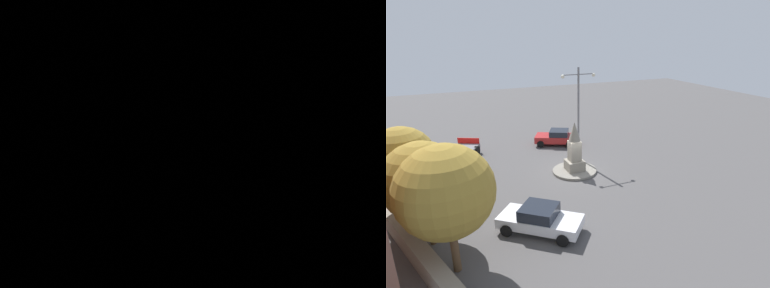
# 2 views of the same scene
# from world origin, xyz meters

# --- Properties ---
(ground_plane) EXTENTS (80.00, 80.00, 0.00)m
(ground_plane) POSITION_xyz_m (0.00, 0.00, 0.00)
(ground_plane) COLOR #4F4C4C
(traffic_island) EXTENTS (3.33, 3.33, 0.18)m
(traffic_island) POSITION_xyz_m (0.00, 0.00, 0.09)
(traffic_island) COLOR gray
(traffic_island) RESTS_ON ground
(monument) EXTENTS (1.28, 1.28, 3.72)m
(monument) POSITION_xyz_m (0.00, 0.00, 1.81)
(monument) COLOR gray
(monument) RESTS_ON traffic_island
(streetlamp) EXTENTS (2.81, 0.28, 7.57)m
(streetlamp) POSITION_xyz_m (-1.16, -1.95, 4.54)
(streetlamp) COLOR slate
(streetlamp) RESTS_ON ground
(car_white_parked_left) EXTENTS (4.54, 4.16, 1.47)m
(car_white_parked_left) POSITION_xyz_m (4.62, 6.35, 0.74)
(car_white_parked_left) COLOR silver
(car_white_parked_left) RESTS_ON ground
(car_red_waiting) EXTENTS (4.20, 3.30, 1.43)m
(car_red_waiting) POSITION_xyz_m (-0.87, -6.42, 0.74)
(car_red_waiting) COLOR #B22323
(car_red_waiting) RESTS_ON ground
(truck_grey_near_island) EXTENTS (4.61, 6.48, 2.06)m
(truck_grey_near_island) POSITION_xyz_m (8.76, -4.01, 1.01)
(truck_grey_near_island) COLOR gray
(truck_grey_near_island) RESTS_ON ground
(stone_boundary_wall) EXTENTS (6.97, 16.32, 1.01)m
(stone_boundary_wall) POSITION_xyz_m (11.26, 4.43, 0.51)
(stone_boundary_wall) COLOR gray
(stone_boundary_wall) RESTS_ON ground
(tree_near_wall) EXTENTS (4.01, 4.01, 5.92)m
(tree_near_wall) POSITION_xyz_m (8.88, 7.75, 3.90)
(tree_near_wall) COLOR brown
(tree_near_wall) RESTS_ON ground
(tree_mid_cluster) EXTENTS (3.75, 3.75, 5.36)m
(tree_mid_cluster) POSITION_xyz_m (9.87, 5.24, 3.48)
(tree_mid_cluster) COLOR brown
(tree_mid_cluster) RESTS_ON ground
(tree_far_corner) EXTENTS (3.36, 3.36, 5.50)m
(tree_far_corner) POSITION_xyz_m (10.87, 2.69, 3.81)
(tree_far_corner) COLOR brown
(tree_far_corner) RESTS_ON ground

